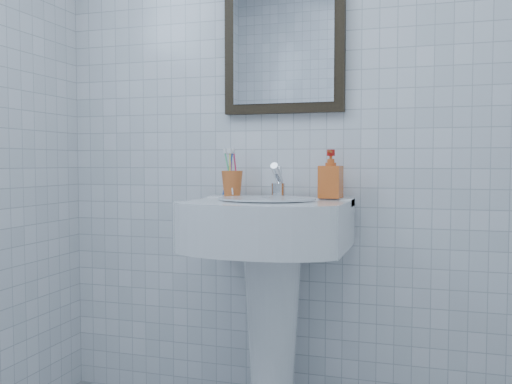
% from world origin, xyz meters
% --- Properties ---
extents(wall_back, '(2.20, 0.02, 2.50)m').
position_xyz_m(wall_back, '(0.00, 1.20, 1.25)').
color(wall_back, white).
rests_on(wall_back, ground).
extents(washbasin, '(0.59, 0.43, 0.91)m').
position_xyz_m(washbasin, '(-0.11, 0.99, 0.61)').
color(washbasin, white).
rests_on(washbasin, ground).
extents(faucet, '(0.06, 0.12, 0.14)m').
position_xyz_m(faucet, '(-0.11, 1.09, 0.95)').
color(faucet, silver).
rests_on(faucet, washbasin).
extents(toothbrush_cup, '(0.11, 0.11, 0.10)m').
position_xyz_m(toothbrush_cup, '(-0.30, 1.10, 0.95)').
color(toothbrush_cup, '#CC5D26').
rests_on(toothbrush_cup, washbasin).
extents(soap_dispenser, '(0.09, 0.09, 0.19)m').
position_xyz_m(soap_dispenser, '(0.10, 1.10, 0.99)').
color(soap_dispenser, '#C33C13').
rests_on(soap_dispenser, washbasin).
extents(wall_mirror, '(0.50, 0.04, 0.62)m').
position_xyz_m(wall_mirror, '(-0.11, 1.18, 1.55)').
color(wall_mirror, black).
rests_on(wall_mirror, wall_back).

